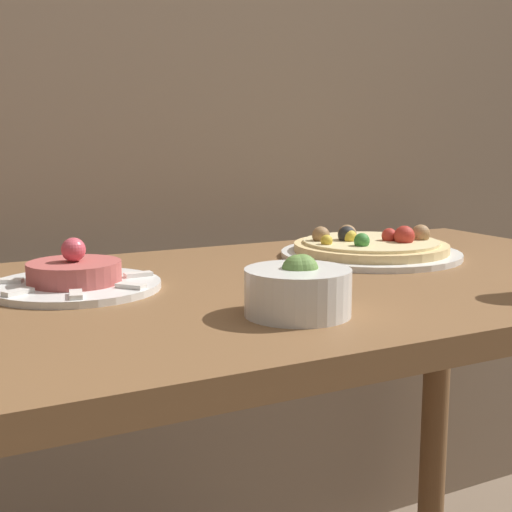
# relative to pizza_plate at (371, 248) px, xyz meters

# --- Properties ---
(dining_table) EXTENTS (1.42, 0.69, 0.74)m
(dining_table) POSITION_rel_pizza_plate_xyz_m (-0.32, -0.10, -0.12)
(dining_table) COLOR brown
(dining_table) RESTS_ON ground_plane
(pizza_plate) EXTENTS (0.31, 0.31, 0.06)m
(pizza_plate) POSITION_rel_pizza_plate_xyz_m (0.00, 0.00, 0.00)
(pizza_plate) COLOR white
(pizza_plate) RESTS_ON dining_table
(tartare_plate) EXTENTS (0.24, 0.24, 0.07)m
(tartare_plate) POSITION_rel_pizza_plate_xyz_m (-0.52, -0.03, -0.00)
(tartare_plate) COLOR white
(tartare_plate) RESTS_ON dining_table
(small_bowl) EXTENTS (0.13, 0.13, 0.07)m
(small_bowl) POSITION_rel_pizza_plate_xyz_m (-0.32, -0.29, 0.02)
(small_bowl) COLOR white
(small_bowl) RESTS_ON dining_table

